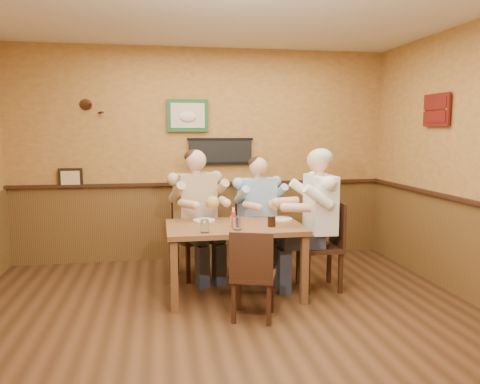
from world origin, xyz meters
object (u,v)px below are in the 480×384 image
Objects in this scene: diner_blue_polo at (257,220)px; hot_sauce_bottle at (233,218)px; water_glass_mid at (237,223)px; diner_white_elder at (320,227)px; pepper_shaker at (238,222)px; chair_back_left at (196,237)px; water_glass_left at (205,226)px; chair_right_end at (319,246)px; chair_back_right at (257,236)px; diner_tan_shirt at (195,220)px; cola_tumbler at (272,221)px; dining_table at (234,234)px; chair_near_side at (254,274)px; salt_shaker at (232,220)px.

diner_blue_polo is 1.02m from hot_sauce_bottle.
diner_white_elder is at bearing 16.32° from water_glass_mid.
diner_white_elder is 0.94m from pepper_shaker.
chair_back_left is 0.94m from hot_sauce_bottle.
pepper_shaker is at bearing 14.70° from hot_sauce_bottle.
water_glass_left is 0.34m from water_glass_mid.
chair_back_right is at bearing -143.34° from chair_right_end.
diner_tan_shirt reaches higher than cola_tumbler.
water_glass_mid reaches higher than dining_table.
chair_near_side is at bearing -50.79° from chair_right_end.
cola_tumbler is (0.71, -0.84, 0.33)m from chair_back_left.
salt_shaker is at bearing -63.49° from chair_near_side.
water_glass_left is (-0.34, -0.32, 0.15)m from dining_table.
chair_near_side is at bearing -116.82° from diner_blue_polo.
chair_near_side is at bearing -83.51° from dining_table.
cola_tumbler reaches higher than chair_near_side.
chair_near_side is 0.62× the size of diner_tan_shirt.
chair_near_side reaches higher than dining_table.
hot_sauce_bottle is (-0.39, 0.04, 0.04)m from cola_tumbler.
diner_tan_shirt is 10.21× the size of water_glass_mid.
chair_right_end is 1.04m from hot_sauce_bottle.
pepper_shaker is (0.37, -0.79, 0.12)m from diner_tan_shirt.
chair_back_left reaches higher than chair_near_side.
water_glass_mid is 0.15m from pepper_shaker.
diner_blue_polo is (0.40, 0.78, -0.02)m from dining_table.
chair_back_right is 1.07m from hot_sauce_bottle.
diner_blue_polo is at bearing 60.57° from salt_shaker.
chair_right_end reaches higher than cola_tumbler.
dining_table is at bearing 101.11° from pepper_shaker.
salt_shaker is (0.32, 0.35, -0.02)m from water_glass_left.
diner_white_elder is (0.87, 0.68, 0.27)m from chair_near_side.
dining_table is at bearing -86.87° from diner_white_elder.
dining_table is 10.55× the size of water_glass_mid.
diner_white_elder is 14.51× the size of pepper_shaker.
chair_near_side is (0.43, -1.34, -0.05)m from chair_back_left.
diner_white_elder is at bearing -68.29° from diner_blue_polo.
chair_near_side is at bearing -91.87° from diner_tan_shirt.
hot_sauce_bottle is at bearing -80.35° from chair_right_end.
hot_sauce_bottle is (0.31, 0.21, 0.03)m from water_glass_left.
diner_tan_shirt is at bearing 116.55° from salt_shaker.
cola_tumbler reaches higher than pepper_shaker.
water_glass_mid is 0.74× the size of hot_sauce_bottle.
hot_sauce_bottle is at bearing -87.58° from diner_tan_shirt.
dining_table is 0.96m from chair_right_end.
salt_shaker reaches higher than dining_table.
chair_right_end is 0.98m from pepper_shaker.
salt_shaker is at bearing 92.23° from water_glass_mid.
water_glass_mid is at bearing -125.73° from diner_blue_polo.
chair_back_right is at bearing -143.34° from diner_white_elder.
chair_back_right is 0.70× the size of diner_blue_polo.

